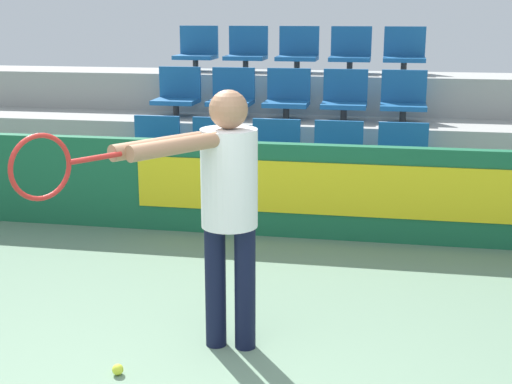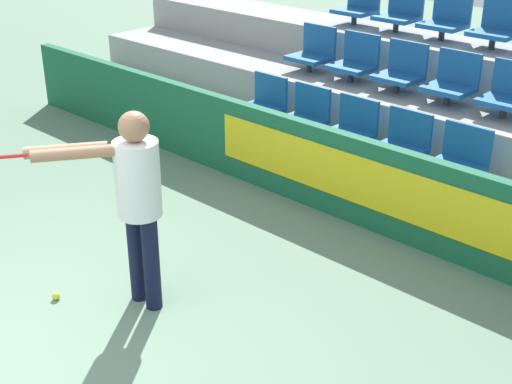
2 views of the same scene
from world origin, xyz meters
name	(u,v)px [view 1 (image 1 of 2)]	position (x,y,z in m)	size (l,w,h in m)	color
barrier_wall	(266,189)	(0.02, 3.65, 0.44)	(9.89, 0.14, 0.88)	#19603D
bleacher_tier_front	(272,198)	(0.00, 4.18, 0.22)	(9.49, 0.88, 0.44)	#9E9E99
bleacher_tier_middle	(285,159)	(0.00, 5.05, 0.44)	(9.49, 0.88, 0.88)	#9E9E99
bleacher_tier_back	(296,127)	(0.00, 5.93, 0.66)	(9.49, 0.88, 1.32)	#9E9E99
stadium_chair_0	(154,146)	(-1.26, 4.29, 0.68)	(0.49, 0.42, 0.55)	#333333
stadium_chair_1	(213,148)	(-0.63, 4.29, 0.68)	(0.49, 0.42, 0.55)	#333333
stadium_chair_2	(275,150)	(0.00, 4.29, 0.68)	(0.49, 0.42, 0.55)	#333333
stadium_chair_3	(337,153)	(0.63, 4.29, 0.68)	(0.49, 0.42, 0.55)	#333333
stadium_chair_4	(402,155)	(1.26, 4.29, 0.68)	(0.49, 0.42, 0.55)	#333333
stadium_chair_5	(177,94)	(-1.26, 5.17, 1.12)	(0.49, 0.42, 0.55)	#333333
stadium_chair_6	(232,95)	(-0.63, 5.17, 1.12)	(0.49, 0.42, 0.55)	#333333
stadium_chair_7	(287,97)	(0.00, 5.17, 1.12)	(0.49, 0.42, 0.55)	#333333
stadium_chair_8	(345,98)	(0.63, 5.17, 1.12)	(0.49, 0.42, 0.55)	#333333
stadium_chair_9	(403,99)	(1.26, 5.17, 1.12)	(0.49, 0.42, 0.55)	#333333
stadium_chair_10	(197,51)	(-1.26, 6.05, 1.56)	(0.49, 0.42, 0.55)	#333333
stadium_chair_11	(247,51)	(-0.63, 6.05, 1.56)	(0.49, 0.42, 0.55)	#333333
stadium_chair_12	(298,52)	(0.00, 6.05, 1.56)	(0.49, 0.42, 0.55)	#333333
stadium_chair_13	(350,52)	(0.63, 6.05, 1.56)	(0.49, 0.42, 0.55)	#333333
stadium_chair_14	(404,53)	(1.26, 6.05, 1.56)	(0.49, 0.42, 0.55)	#333333
tennis_player	(221,194)	(0.16, 1.29, 1.00)	(0.95, 1.31, 1.61)	black
tennis_ball	(118,370)	(-0.37, 0.86, 0.03)	(0.07, 0.07, 0.07)	#CCDB33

